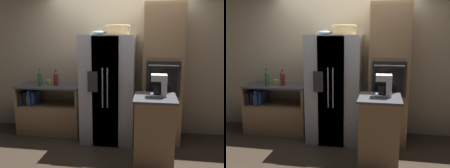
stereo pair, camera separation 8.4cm
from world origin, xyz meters
The scene contains 12 objects.
ground_plane centered at (0.00, 0.00, 0.00)m, with size 20.00×20.00×0.00m, color #382D23.
wall_back centered at (0.00, 0.44, 1.40)m, with size 12.00×0.06×2.80m.
counter_left centered at (-1.24, 0.12, 0.33)m, with size 1.14×0.58×0.89m.
refrigerator centered at (-0.12, 0.01, 0.89)m, with size 0.87×0.83×1.79m.
wall_oven centered at (0.76, 0.08, 1.14)m, with size 0.62×0.72×2.27m.
island_counter centered at (0.63, -0.84, 0.49)m, with size 0.56×0.59×0.98m.
wicker_basket centered at (0.02, 0.02, 1.87)m, with size 0.41×0.41×0.15m.
fruit_bowl centered at (-0.28, -0.01, 1.82)m, with size 0.23×0.23×0.07m.
bottle_tall centered at (-1.10, 0.11, 1.02)m, with size 0.08×0.08×0.29m.
bottle_short centered at (-1.37, 0.03, 1.03)m, with size 0.07×0.07×0.31m.
mug centered at (-1.27, 0.18, 0.93)m, with size 0.13×0.10×0.08m.
coffee_maker centered at (0.70, -0.79, 1.14)m, with size 0.21×0.18×0.29m.
Camera 2 is at (0.63, -4.07, 1.78)m, focal length 40.00 mm.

